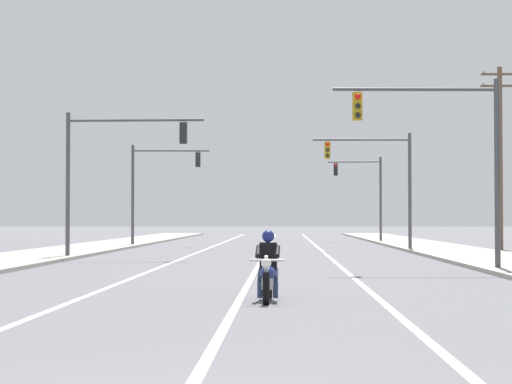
# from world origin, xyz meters

# --- Properties ---
(lane_stripe_center) EXTENTS (0.16, 100.00, 0.01)m
(lane_stripe_center) POSITION_xyz_m (0.26, 45.00, 0.00)
(lane_stripe_center) COLOR beige
(lane_stripe_center) RESTS_ON ground
(lane_stripe_left) EXTENTS (0.16, 100.00, 0.01)m
(lane_stripe_left) POSITION_xyz_m (-3.13, 45.00, 0.00)
(lane_stripe_left) COLOR beige
(lane_stripe_left) RESTS_ON ground
(lane_stripe_right) EXTENTS (0.16, 100.00, 0.01)m
(lane_stripe_right) POSITION_xyz_m (3.19, 45.00, 0.00)
(lane_stripe_right) COLOR beige
(lane_stripe_right) RESTS_ON ground
(sidewalk_kerb_right) EXTENTS (4.40, 110.00, 0.14)m
(sidewalk_kerb_right) POSITION_xyz_m (9.63, 40.00, 0.07)
(sidewalk_kerb_right) COLOR #9E998E
(sidewalk_kerb_right) RESTS_ON ground
(sidewalk_kerb_left) EXTENTS (4.40, 110.00, 0.14)m
(sidewalk_kerb_left) POSITION_xyz_m (-9.63, 40.00, 0.07)
(sidewalk_kerb_left) COLOR #9E998E
(sidewalk_kerb_left) RESTS_ON ground
(motorcycle_with_rider) EXTENTS (0.70, 2.19, 1.46)m
(motorcycle_with_rider) POSITION_xyz_m (0.86, 12.03, 0.59)
(motorcycle_with_rider) COLOR black
(motorcycle_with_rider) RESTS_ON ground
(traffic_signal_near_right) EXTENTS (5.38, 0.55, 6.20)m
(traffic_signal_near_right) POSITION_xyz_m (6.50, 23.11, 4.13)
(traffic_signal_near_right) COLOR #47474C
(traffic_signal_near_right) RESTS_ON ground
(traffic_signal_near_left) EXTENTS (5.89, 0.41, 6.20)m
(traffic_signal_near_left) POSITION_xyz_m (-6.24, 32.48, 4.16)
(traffic_signal_near_left) COLOR #47474C
(traffic_signal_near_left) RESTS_ON ground
(traffic_signal_mid_right) EXTENTS (5.19, 0.51, 6.20)m
(traffic_signal_mid_right) POSITION_xyz_m (6.33, 42.71, 4.12)
(traffic_signal_mid_right) COLOR #47474C
(traffic_signal_mid_right) RESTS_ON ground
(traffic_signal_mid_left) EXTENTS (4.77, 0.49, 6.20)m
(traffic_signal_mid_left) POSITION_xyz_m (-6.68, 50.46, 4.09)
(traffic_signal_mid_left) COLOR #47474C
(traffic_signal_mid_left) RESTS_ON ground
(traffic_signal_far_right) EXTENTS (3.92, 0.42, 6.20)m
(traffic_signal_far_right) POSITION_xyz_m (7.16, 62.26, 4.04)
(traffic_signal_far_right) COLOR #47474C
(traffic_signal_far_right) RESTS_ON ground
(utility_pole_right_far) EXTENTS (2.10, 0.26, 10.05)m
(utility_pole_right_far) POSITION_xyz_m (13.08, 45.10, 5.39)
(utility_pole_right_far) COLOR brown
(utility_pole_right_far) RESTS_ON ground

